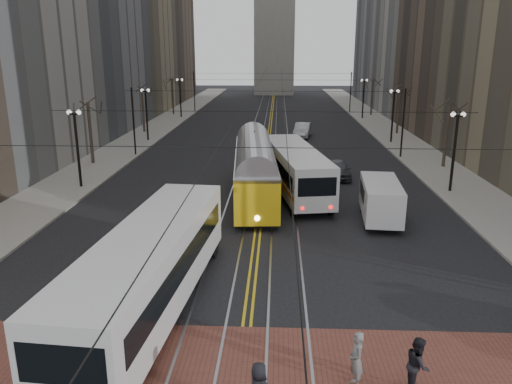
# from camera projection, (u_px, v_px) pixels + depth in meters

# --- Properties ---
(ground) EXTENTS (260.00, 260.00, 0.00)m
(ground) POSITION_uv_depth(u_px,v_px,m) (248.00, 314.00, 19.76)
(ground) COLOR black
(ground) RESTS_ON ground
(sidewalk_left) EXTENTS (5.00, 140.00, 0.15)m
(sidewalk_left) POSITION_uv_depth(u_px,v_px,m) (152.00, 131.00, 63.60)
(sidewalk_left) COLOR gray
(sidewalk_left) RESTS_ON ground
(sidewalk_right) EXTENTS (5.00, 140.00, 0.15)m
(sidewalk_right) POSITION_uv_depth(u_px,v_px,m) (389.00, 133.00, 62.31)
(sidewalk_right) COLOR gray
(sidewalk_right) RESTS_ON ground
(crosswalk_band) EXTENTS (25.00, 6.00, 0.01)m
(crosswalk_band) POSITION_uv_depth(u_px,v_px,m) (241.00, 377.00, 15.92)
(crosswalk_band) COLOR brown
(crosswalk_band) RESTS_ON ground
(streetcar_rails) EXTENTS (4.80, 130.00, 0.02)m
(streetcar_rails) POSITION_uv_depth(u_px,v_px,m) (269.00, 132.00, 62.98)
(streetcar_rails) COLOR gray
(streetcar_rails) RESTS_ON ground
(centre_lines) EXTENTS (0.42, 130.00, 0.01)m
(centre_lines) POSITION_uv_depth(u_px,v_px,m) (269.00, 132.00, 62.97)
(centre_lines) COLOR gold
(centre_lines) RESTS_ON ground
(lamp_posts) EXTENTS (27.60, 57.20, 5.60)m
(lamp_posts) POSITION_uv_depth(u_px,v_px,m) (266.00, 130.00, 46.60)
(lamp_posts) COLOR black
(lamp_posts) RESTS_ON ground
(street_trees) EXTENTS (31.68, 53.28, 5.60)m
(street_trees) POSITION_uv_depth(u_px,v_px,m) (268.00, 121.00, 52.84)
(street_trees) COLOR #382D23
(street_trees) RESTS_ON ground
(trolley_wires) EXTENTS (25.96, 120.00, 6.60)m
(trolley_wires) POSITION_uv_depth(u_px,v_px,m) (268.00, 112.00, 52.17)
(trolley_wires) COLOR black
(trolley_wires) RESTS_ON ground
(transit_bus) EXTENTS (4.00, 13.87, 3.42)m
(transit_bus) POSITION_uv_depth(u_px,v_px,m) (151.00, 272.00, 19.45)
(transit_bus) COLOR silver
(transit_bus) RESTS_ON ground
(streetcar) EXTENTS (3.61, 14.45, 3.37)m
(streetcar) POSITION_uv_depth(u_px,v_px,m) (255.00, 174.00, 34.83)
(streetcar) COLOR yellow
(streetcar) RESTS_ON ground
(rear_bus) EXTENTS (4.86, 12.89, 3.29)m
(rear_bus) POSITION_uv_depth(u_px,v_px,m) (296.00, 171.00, 35.82)
(rear_bus) COLOR silver
(rear_bus) RESTS_ON ground
(cargo_van) EXTENTS (2.58, 5.68, 2.44)m
(cargo_van) POSITION_uv_depth(u_px,v_px,m) (380.00, 202.00, 30.11)
(cargo_van) COLOR white
(cargo_van) RESTS_ON ground
(sedan_grey) EXTENTS (1.72, 4.23, 1.44)m
(sedan_grey) POSITION_uv_depth(u_px,v_px,m) (339.00, 169.00, 40.43)
(sedan_grey) COLOR #404347
(sedan_grey) RESTS_ON ground
(sedan_silver) EXTENTS (2.43, 5.16, 1.64)m
(sedan_silver) POSITION_uv_depth(u_px,v_px,m) (302.00, 130.00, 59.40)
(sedan_silver) COLOR #B4B7BC
(sedan_silver) RESTS_ON ground
(pedestrian_b) EXTENTS (0.52, 0.72, 1.85)m
(pedestrian_b) POSITION_uv_depth(u_px,v_px,m) (356.00, 360.00, 15.25)
(pedestrian_b) COLOR slate
(pedestrian_b) RESTS_ON crosswalk_band
(pedestrian_c) EXTENTS (0.81, 0.97, 1.81)m
(pedestrian_c) POSITION_uv_depth(u_px,v_px,m) (418.00, 364.00, 15.06)
(pedestrian_c) COLOR black
(pedestrian_c) RESTS_ON crosswalk_band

